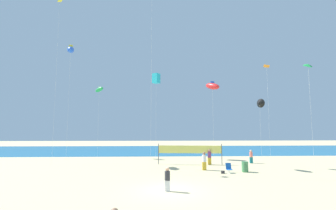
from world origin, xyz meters
name	(u,v)px	position (x,y,z in m)	size (l,w,h in m)	color
ground_plane	(170,190)	(0.00, 0.00, 0.00)	(120.00, 120.00, 0.00)	beige
ocean_band	(163,150)	(0.00, 28.53, 0.00)	(120.00, 20.00, 0.01)	#1E6B99
beachgoer_plum_shirt	(209,156)	(5.13, 10.84, 0.95)	(0.41, 0.41, 1.78)	gold
beachgoer_white_shirt	(204,160)	(3.85, 7.43, 0.97)	(0.42, 0.42, 1.82)	gold
beachgoer_coral_shirt	(251,156)	(10.44, 11.74, 0.85)	(0.36, 0.36, 1.59)	#19727A
beachgoer_charcoal_shirt	(167,178)	(-0.16, -0.22, 0.86)	(0.37, 0.37, 1.61)	white
folding_beach_chair	(229,168)	(5.94, 5.99, 0.47)	(0.52, 0.65, 0.89)	#1959B2
trash_barrel	(245,167)	(7.62, 6.28, 0.49)	(0.61, 0.61, 0.98)	#3F7F4C
volleyball_net	(190,150)	(2.88, 11.10, 1.63)	(7.49, 0.75, 2.40)	#4C4C51
beach_handbag	(223,172)	(5.25, 5.60, 0.13)	(0.32, 0.16, 0.26)	#2D2D33
kite_red_inflatable	(212,86)	(5.34, 9.50, 9.03)	(1.78, 2.25, 9.64)	silver
kite_blue_inflatable	(71,50)	(-12.31, 13.09, 14.36)	(1.66, 2.63, 15.08)	silver
kite_cyan_box	(156,78)	(-1.25, 18.00, 11.74)	(1.28, 1.28, 12.48)	silver
kite_yellow_diamond	(59,7)	(-12.85, 10.50, 18.71)	(0.54, 0.53, 19.76)	silver
kite_green_inflatable	(99,90)	(-9.96, 18.71, 10.08)	(1.81, 1.64, 10.59)	silver
kite_green_diamond	(308,66)	(12.28, 2.91, 9.65)	(0.76, 0.75, 9.99)	silver
kite_orange_diamond	(267,67)	(12.31, 10.58, 11.68)	(0.91, 0.90, 12.00)	silver
kite_black_delta	(260,103)	(10.69, 9.35, 7.07)	(0.89, 1.11, 7.60)	silver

